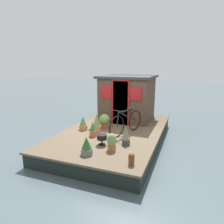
{
  "coord_description": "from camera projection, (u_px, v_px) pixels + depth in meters",
  "views": [
    {
      "loc": [
        -6.62,
        -2.49,
        2.78
      ],
      "look_at": [
        -0.2,
        0.0,
        1.17
      ],
      "focal_mm": 32.58,
      "sensor_mm": 36.0,
      "label": 1
    }
  ],
  "objects": [
    {
      "name": "potted_plant_thyme",
      "position": [
        93.0,
        130.0,
        6.67
      ],
      "size": [
        0.24,
        0.24,
        0.48
      ],
      "color": "#B2603D",
      "rests_on": "houseboat_deck"
    },
    {
      "name": "houseboat_cabin",
      "position": [
        128.0,
        97.0,
        8.73
      ],
      "size": [
        2.15,
        2.19,
        1.87
      ],
      "color": "#4C3828",
      "rests_on": "houseboat_deck"
    },
    {
      "name": "potted_plant_ivy",
      "position": [
        105.0,
        121.0,
        7.51
      ],
      "size": [
        0.39,
        0.39,
        0.53
      ],
      "color": "#935138",
      "rests_on": "houseboat_deck"
    },
    {
      "name": "bicycle",
      "position": [
        126.0,
        122.0,
        6.89
      ],
      "size": [
        1.67,
        0.69,
        0.88
      ],
      "color": "black",
      "rests_on": "houseboat_deck"
    },
    {
      "name": "potted_plant_sage",
      "position": [
        112.0,
        142.0,
        5.58
      ],
      "size": [
        0.26,
        0.26,
        0.48
      ],
      "color": "#B2603D",
      "rests_on": "houseboat_deck"
    },
    {
      "name": "ground_plane",
      "position": [
        114.0,
        142.0,
        7.52
      ],
      "size": [
        60.0,
        60.0,
        0.0
      ],
      "primitive_type": "plane",
      "color": "#4C5B60"
    },
    {
      "name": "houseboat_deck",
      "position": [
        114.0,
        136.0,
        7.47
      ],
      "size": [
        5.6,
        3.35,
        0.47
      ],
      "color": "brown",
      "rests_on": "ground_plane"
    },
    {
      "name": "charcoal_grill",
      "position": [
        102.0,
        138.0,
        5.97
      ],
      "size": [
        0.3,
        0.3,
        0.31
      ],
      "color": "black",
      "rests_on": "houseboat_deck"
    },
    {
      "name": "mooring_bollard",
      "position": [
        131.0,
        159.0,
        4.78
      ],
      "size": [
        0.15,
        0.15,
        0.29
      ],
      "color": "brown",
      "rests_on": "houseboat_deck"
    },
    {
      "name": "potted_plant_basil",
      "position": [
        97.0,
        123.0,
        7.09
      ],
      "size": [
        0.29,
        0.29,
        0.66
      ],
      "color": "#C6754C",
      "rests_on": "houseboat_deck"
    },
    {
      "name": "potted_plant_geranium",
      "position": [
        126.0,
        137.0,
        5.95
      ],
      "size": [
        0.24,
        0.24,
        0.54
      ],
      "color": "#38383D",
      "rests_on": "houseboat_deck"
    },
    {
      "name": "potted_plant_fern",
      "position": [
        83.0,
        123.0,
        7.33
      ],
      "size": [
        0.3,
        0.3,
        0.5
      ],
      "color": "#C6754C",
      "rests_on": "houseboat_deck"
    },
    {
      "name": "potted_plant_lavender",
      "position": [
        87.0,
        146.0,
        5.3
      ],
      "size": [
        0.31,
        0.31,
        0.49
      ],
      "color": "slate",
      "rests_on": "houseboat_deck"
    }
  ]
}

